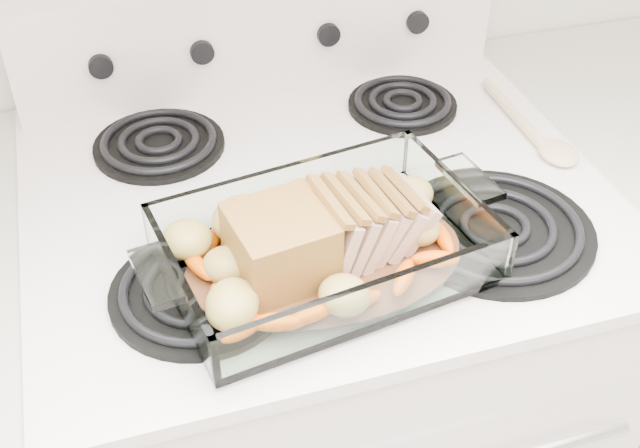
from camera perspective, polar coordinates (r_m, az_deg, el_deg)
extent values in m
cube|color=white|center=(1.43, -0.23, -12.79)|extent=(0.76, 0.65, 0.92)
cube|color=white|center=(1.10, -0.29, 2.20)|extent=(0.78, 0.67, 0.02)
cube|color=white|center=(1.29, -4.21, 13.36)|extent=(0.76, 0.06, 0.18)
cylinder|color=black|center=(0.94, -8.56, -4.83)|extent=(0.21, 0.21, 0.01)
cylinder|color=black|center=(1.04, 12.39, -0.46)|extent=(0.25, 0.25, 0.01)
cylinder|color=black|center=(1.19, -11.36, 5.51)|extent=(0.19, 0.19, 0.01)
cylinder|color=black|center=(1.27, 5.88, 8.39)|extent=(0.17, 0.17, 0.01)
cylinder|color=black|center=(1.24, -15.34, 10.83)|extent=(0.04, 0.02, 0.04)
cylinder|color=black|center=(1.25, -8.42, 12.06)|extent=(0.04, 0.02, 0.04)
cylinder|color=black|center=(1.29, 0.56, 13.39)|extent=(0.04, 0.02, 0.04)
cylinder|color=black|center=(1.34, 6.89, 14.12)|extent=(0.04, 0.02, 0.04)
cube|color=white|center=(0.96, 0.35, -2.76)|extent=(0.37, 0.24, 0.01)
cube|color=white|center=(0.85, 2.71, -6.01)|extent=(0.37, 0.01, 0.06)
cube|color=white|center=(1.02, -1.59, 2.89)|extent=(0.37, 0.01, 0.06)
cube|color=white|center=(0.91, -10.45, -3.30)|extent=(0.01, 0.24, 0.06)
cube|color=white|center=(0.99, 10.26, 0.84)|extent=(0.01, 0.24, 0.06)
cylinder|color=#532E19|center=(0.95, 0.35, -2.49)|extent=(0.21, 0.21, 0.00)
cube|color=olive|center=(0.91, -2.99, -1.25)|extent=(0.11, 0.11, 0.09)
cube|color=tan|center=(0.93, 0.66, -0.65)|extent=(0.04, 0.10, 0.08)
cube|color=tan|center=(0.94, 1.85, -0.49)|extent=(0.04, 0.10, 0.08)
cube|color=tan|center=(0.94, 3.03, -0.32)|extent=(0.05, 0.10, 0.07)
cube|color=tan|center=(0.95, 4.19, -0.16)|extent=(0.05, 0.10, 0.07)
cube|color=tan|center=(0.96, 5.33, 0.00)|extent=(0.05, 0.09, 0.07)
cube|color=tan|center=(0.96, 6.45, 0.16)|extent=(0.05, 0.09, 0.06)
ellipsoid|color=#FA5900|center=(0.87, -7.41, -7.33)|extent=(0.06, 0.02, 0.02)
ellipsoid|color=#FA5900|center=(0.93, 8.65, -3.82)|extent=(0.06, 0.02, 0.02)
ellipsoid|color=#FA5900|center=(1.01, 8.55, 0.37)|extent=(0.06, 0.02, 0.02)
ellipsoid|color=#FA5900|center=(0.96, -9.45, -2.38)|extent=(0.06, 0.02, 0.02)
ellipsoid|color=gold|center=(0.98, -9.90, -0.40)|extent=(0.06, 0.05, 0.05)
ellipsoid|color=gold|center=(1.01, -0.02, 1.87)|extent=(0.06, 0.05, 0.05)
ellipsoid|color=gold|center=(0.96, 7.92, -0.86)|extent=(0.06, 0.05, 0.05)
cylinder|color=beige|center=(1.27, 13.60, 7.67)|extent=(0.02, 0.19, 0.02)
ellipsoid|color=beige|center=(1.19, 16.60, 4.88)|extent=(0.05, 0.07, 0.02)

